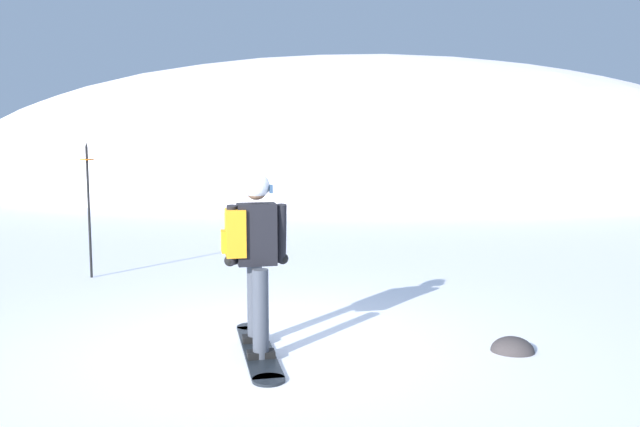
# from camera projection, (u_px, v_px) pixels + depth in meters

# --- Properties ---
(ground_plane) EXTENTS (300.00, 300.00, 0.00)m
(ground_plane) POSITION_uv_depth(u_px,v_px,m) (267.00, 345.00, 6.21)
(ground_plane) COLOR white
(ridge_peak_main) EXTENTS (42.48, 38.23, 13.00)m
(ridge_peak_main) POSITION_uv_depth(u_px,v_px,m) (350.00, 178.00, 36.44)
(ridge_peak_main) COLOR white
(ridge_peak_main) RESTS_ON ground
(snowboarder_main) EXTENTS (0.89, 1.71, 1.71)m
(snowboarder_main) POSITION_uv_depth(u_px,v_px,m) (254.00, 257.00, 5.92)
(snowboarder_main) COLOR black
(snowboarder_main) RESTS_ON ground
(piste_marker_near) EXTENTS (0.20, 0.20, 2.00)m
(piste_marker_near) POSITION_uv_depth(u_px,v_px,m) (89.00, 201.00, 9.23)
(piste_marker_near) COLOR black
(piste_marker_near) RESTS_ON ground
(rock_dark) EXTENTS (0.41, 0.35, 0.29)m
(rock_dark) POSITION_uv_depth(u_px,v_px,m) (512.00, 352.00, 6.02)
(rock_dark) COLOR #383333
(rock_dark) RESTS_ON ground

